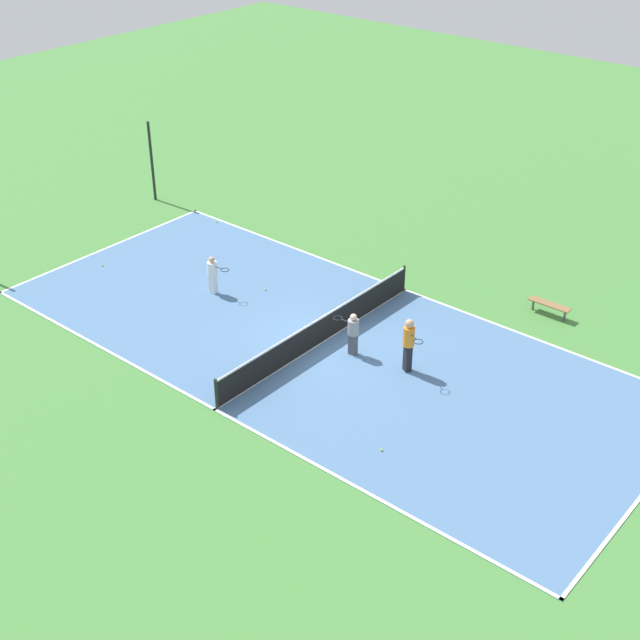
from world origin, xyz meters
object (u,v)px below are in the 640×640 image
at_px(tennis_ball_left_sideline, 102,265).
at_px(tennis_ball_near_net, 216,222).
at_px(player_baseline_gray, 353,331).
at_px(player_near_white, 213,273).
at_px(tennis_ball_midcourt, 382,450).
at_px(bench, 549,305).
at_px(player_center_orange, 409,341).
at_px(tennis_ball_far_baseline, 265,289).
at_px(tennis_net, 320,330).
at_px(fence_post_back_right, 152,161).

bearing_deg(tennis_ball_left_sideline, tennis_ball_near_net, -4.61).
height_order(player_baseline_gray, player_near_white, player_baseline_gray).
bearing_deg(tennis_ball_midcourt, player_near_white, 71.51).
bearing_deg(bench, player_center_orange, 73.93).
distance_m(bench, player_baseline_gray, 7.32).
bearing_deg(tennis_ball_far_baseline, tennis_net, -111.35).
relative_size(player_baseline_gray, fence_post_back_right, 0.41).
bearing_deg(tennis_ball_far_baseline, fence_post_back_right, 72.30).
distance_m(player_center_orange, tennis_ball_far_baseline, 7.13).
bearing_deg(player_baseline_gray, tennis_ball_left_sideline, 2.81).
height_order(tennis_ball_midcourt, tennis_ball_near_net, same).
xyz_separation_m(player_center_orange, player_near_white, (-0.35, 8.27, -0.25)).
distance_m(tennis_ball_left_sideline, tennis_ball_near_net, 5.64).
bearing_deg(player_baseline_gray, tennis_ball_far_baseline, -18.38).
distance_m(tennis_ball_midcourt, fence_post_back_right, 19.93).
bearing_deg(player_center_orange, tennis_ball_far_baseline, -160.47).
bearing_deg(tennis_net, fence_post_back_right, 71.23).
height_order(tennis_net, tennis_ball_left_sideline, tennis_net).
xyz_separation_m(bench, player_near_white, (-6.35, 10.00, 0.45)).
distance_m(player_center_orange, player_baseline_gray, 1.95).
relative_size(bench, player_center_orange, 0.82).
bearing_deg(player_center_orange, tennis_ball_left_sideline, -145.34).
bearing_deg(fence_post_back_right, bench, -83.85).
bearing_deg(player_near_white, tennis_ball_near_net, 129.83).
relative_size(bench, player_near_white, 1.04).
xyz_separation_m(tennis_net, bench, (6.52, -4.85, -0.15)).
xyz_separation_m(player_baseline_gray, fence_post_back_right, (4.37, 14.61, 0.93)).
relative_size(tennis_ball_left_sideline, tennis_ball_far_baseline, 1.00).
bearing_deg(tennis_ball_left_sideline, bench, -62.78).
relative_size(tennis_ball_near_net, fence_post_back_right, 0.02).
xyz_separation_m(bench, player_baseline_gray, (-6.33, 3.64, 0.47)).
bearing_deg(player_near_white, player_center_orange, -2.74).
distance_m(player_baseline_gray, tennis_ball_far_baseline, 5.30).
distance_m(player_near_white, tennis_ball_far_baseline, 2.02).
bearing_deg(tennis_ball_far_baseline, tennis_ball_near_net, 61.89).
bearing_deg(player_near_white, tennis_ball_far_baseline, 41.14).
relative_size(tennis_net, player_baseline_gray, 6.45).
distance_m(player_baseline_gray, tennis_ball_near_net, 11.58).
xyz_separation_m(tennis_net, tennis_ball_left_sideline, (-1.10, 9.95, -0.48)).
relative_size(tennis_ball_far_baseline, tennis_ball_near_net, 1.00).
relative_size(player_center_orange, tennis_ball_left_sideline, 27.00).
xyz_separation_m(player_near_white, tennis_ball_midcourt, (-3.35, -10.03, -0.78)).
height_order(tennis_net, player_baseline_gray, player_baseline_gray).
bearing_deg(fence_post_back_right, player_baseline_gray, -106.65).
height_order(player_center_orange, player_baseline_gray, player_center_orange).
height_order(tennis_ball_midcourt, tennis_ball_far_baseline, same).
bearing_deg(fence_post_back_right, tennis_ball_midcourt, -112.95).
bearing_deg(bench, tennis_ball_midcourt, 90.18).
height_order(bench, tennis_ball_near_net, bench).
bearing_deg(tennis_ball_left_sideline, tennis_net, -83.71).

